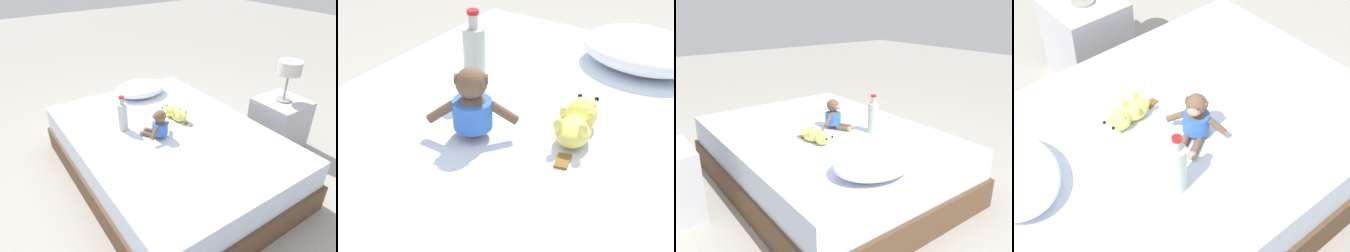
% 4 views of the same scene
% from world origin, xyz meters
% --- Properties ---
extents(ground_plane, '(16.00, 16.00, 0.00)m').
position_xyz_m(ground_plane, '(0.00, 0.00, 0.00)').
color(ground_plane, '#9E998E').
extents(bed, '(1.46, 2.01, 0.43)m').
position_xyz_m(bed, '(0.00, 0.00, 0.21)').
color(bed, brown).
rests_on(bed, ground_plane).
extents(pillow, '(0.54, 0.44, 0.14)m').
position_xyz_m(pillow, '(0.16, 0.74, 0.50)').
color(pillow, white).
rests_on(pillow, bed).
extents(plush_monkey, '(0.26, 0.25, 0.24)m').
position_xyz_m(plush_monkey, '(-0.10, -0.03, 0.53)').
color(plush_monkey, brown).
rests_on(plush_monkey, bed).
extents(plush_yellow_creature, '(0.14, 0.33, 0.10)m').
position_xyz_m(plush_yellow_creature, '(0.17, 0.14, 0.48)').
color(plush_yellow_creature, '#EAE066').
rests_on(plush_yellow_creature, bed).
extents(glass_bottle, '(0.08, 0.08, 0.29)m').
position_xyz_m(glass_bottle, '(-0.28, 0.23, 0.55)').
color(glass_bottle, '#B7BCB2').
rests_on(glass_bottle, bed).
extents(nightstand, '(0.42, 0.42, 0.49)m').
position_xyz_m(nightstand, '(1.14, -0.22, 0.25)').
color(nightstand, '#B2B2B7').
rests_on(nightstand, ground_plane).
extents(bedside_lamp, '(0.21, 0.21, 0.38)m').
position_xyz_m(bedside_lamp, '(1.14, -0.22, 0.79)').
color(bedside_lamp, gray).
rests_on(bedside_lamp, nightstand).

